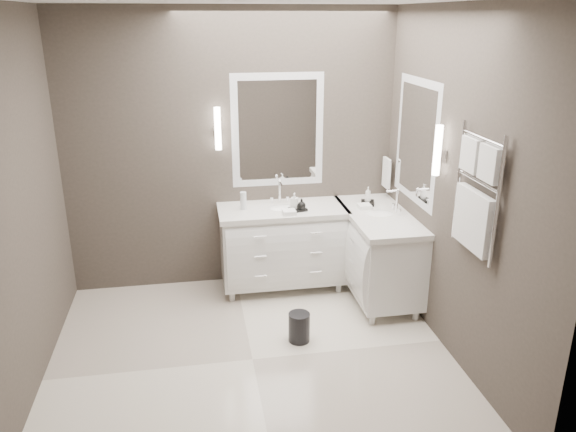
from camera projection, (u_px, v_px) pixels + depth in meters
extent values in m
cube|color=silver|center=(253.00, 360.00, 4.50)|extent=(3.20, 3.00, 0.01)
cube|color=#413A34|center=(232.00, 152.00, 5.44)|extent=(3.20, 0.01, 2.70)
cube|color=#413A34|center=(283.00, 297.00, 2.65)|extent=(3.20, 0.01, 2.70)
cube|color=#413A34|center=(12.00, 212.00, 3.78)|extent=(0.01, 3.00, 2.70)
cube|color=#413A34|center=(456.00, 188.00, 4.31)|extent=(0.01, 3.00, 2.70)
cube|color=white|center=(283.00, 246.00, 5.56)|extent=(1.20, 0.55, 0.70)
cube|color=white|center=(282.00, 210.00, 5.43)|extent=(1.24, 0.59, 0.05)
ellipsoid|color=white|center=(282.00, 211.00, 5.44)|extent=(0.36, 0.28, 0.12)
cylinder|color=white|center=(280.00, 192.00, 5.53)|extent=(0.02, 0.02, 0.22)
cube|color=white|center=(378.00, 252.00, 5.40)|extent=(0.55, 1.20, 0.70)
cube|color=white|center=(380.00, 216.00, 5.27)|extent=(0.59, 1.24, 0.05)
ellipsoid|color=white|center=(380.00, 217.00, 5.28)|extent=(0.36, 0.28, 0.12)
cylinder|color=white|center=(397.00, 201.00, 5.25)|extent=(0.02, 0.02, 0.22)
cube|color=white|center=(278.00, 131.00, 5.43)|extent=(0.90, 0.02, 1.10)
cube|color=white|center=(278.00, 131.00, 5.43)|extent=(0.77, 0.02, 0.96)
cube|color=white|center=(416.00, 141.00, 4.98)|extent=(0.02, 0.90, 1.10)
cube|color=white|center=(416.00, 141.00, 4.98)|extent=(0.02, 0.90, 0.96)
cube|color=white|center=(218.00, 134.00, 5.28)|extent=(0.05, 0.05, 0.10)
cylinder|color=white|center=(218.00, 129.00, 5.26)|extent=(0.06, 0.06, 0.40)
cube|color=white|center=(437.00, 157.00, 4.43)|extent=(0.05, 0.05, 0.10)
cylinder|color=white|center=(438.00, 150.00, 4.41)|extent=(0.06, 0.06, 0.40)
cylinder|color=white|center=(388.00, 159.00, 5.59)|extent=(0.02, 0.22, 0.02)
cube|color=white|center=(386.00, 173.00, 5.64)|extent=(0.03, 0.17, 0.30)
cylinder|color=white|center=(498.00, 204.00, 3.64)|extent=(0.03, 0.03, 0.90)
cylinder|color=white|center=(459.00, 181.00, 4.15)|extent=(0.03, 0.03, 0.90)
cube|color=white|center=(490.00, 164.00, 3.70)|extent=(0.06, 0.22, 0.24)
cube|color=white|center=(471.00, 155.00, 3.94)|extent=(0.06, 0.22, 0.24)
cube|color=white|center=(473.00, 220.00, 3.96)|extent=(0.06, 0.46, 0.42)
cylinder|color=black|center=(299.00, 327.00, 4.72)|extent=(0.19, 0.19, 0.25)
cube|color=black|center=(298.00, 209.00, 5.34)|extent=(0.18, 0.15, 0.02)
cube|color=black|center=(367.00, 203.00, 5.52)|extent=(0.17, 0.20, 0.03)
cylinder|color=silver|center=(243.00, 201.00, 5.35)|extent=(0.07, 0.07, 0.17)
imported|color=white|center=(294.00, 200.00, 5.32)|extent=(0.09, 0.09, 0.15)
imported|color=black|center=(302.00, 204.00, 5.29)|extent=(0.09, 0.09, 0.10)
imported|color=white|center=(368.00, 194.00, 5.49)|extent=(0.08, 0.08, 0.15)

